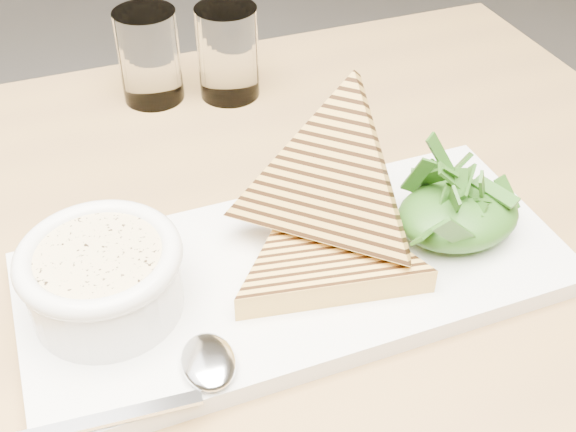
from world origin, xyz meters
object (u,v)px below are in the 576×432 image
object	(u,v)px
platter	(297,273)
glass_near	(149,56)
table_top	(136,303)
soup_bowl	(105,286)
glass_far	(228,52)

from	to	relation	value
platter	glass_near	size ratio (longest dim) A/B	4.27
table_top	soup_bowl	bearing A→B (deg)	-121.67
soup_bowl	glass_near	xyz separation A→B (m)	(0.10, 0.31, 0.01)
table_top	soup_bowl	world-z (taller)	soup_bowl
soup_bowl	glass_near	world-z (taller)	glass_near
table_top	soup_bowl	size ratio (longest dim) A/B	10.07
soup_bowl	glass_near	distance (m)	0.32
table_top	glass_near	bearing A→B (deg)	74.28
table_top	platter	distance (m)	0.13
platter	glass_near	bearing A→B (deg)	98.25
glass_far	glass_near	bearing A→B (deg)	165.39
glass_near	glass_far	xyz separation A→B (m)	(0.08, -0.02, 0.00)
table_top	glass_far	distance (m)	0.30
platter	glass_near	xyz separation A→B (m)	(-0.05, 0.31, 0.04)
glass_far	soup_bowl	bearing A→B (deg)	-121.63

